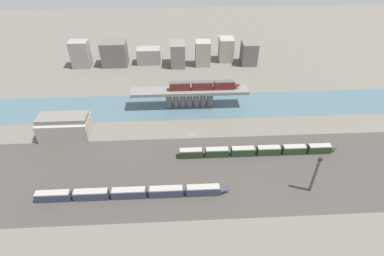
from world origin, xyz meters
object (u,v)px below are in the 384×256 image
object	(u,v)px
warehouse_building	(65,126)
signal_tower	(315,175)
train_yard_near	(133,193)
train_yard_mid	(258,151)
train_on_bridge	(204,85)

from	to	relation	value
warehouse_building	signal_tower	size ratio (longest dim) A/B	1.36
train_yard_near	warehouse_building	world-z (taller)	warehouse_building
train_yard_mid	warehouse_building	bearing A→B (deg)	168.34
train_yard_mid	warehouse_building	size ratio (longest dim) A/B	3.08
train_on_bridge	train_yard_near	bearing A→B (deg)	-117.25
train_on_bridge	warehouse_building	bearing A→B (deg)	-161.38
warehouse_building	train_yard_mid	bearing A→B (deg)	-11.66
train_yard_near	train_yard_mid	bearing A→B (deg)	21.96
train_yard_mid	signal_tower	size ratio (longest dim) A/B	4.19
train_yard_mid	signal_tower	distance (m)	24.86
warehouse_building	signal_tower	xyz separation A→B (m)	(94.48, -36.25, 2.66)
signal_tower	train_yard_near	bearing A→B (deg)	179.73
train_yard_mid	train_yard_near	bearing A→B (deg)	-158.04
train_on_bridge	train_yard_near	size ratio (longest dim) A/B	0.52
train_on_bridge	train_yard_mid	bearing A→B (deg)	-63.26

